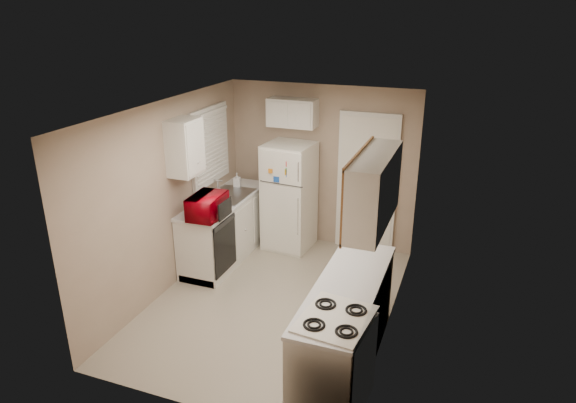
% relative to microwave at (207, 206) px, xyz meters
% --- Properties ---
extents(floor, '(3.80, 3.80, 0.00)m').
position_rel_microwave_xyz_m(floor, '(0.99, -0.22, -1.05)').
color(floor, '#B9AD97').
rests_on(floor, ground).
extents(ceiling, '(3.80, 3.80, 0.00)m').
position_rel_microwave_xyz_m(ceiling, '(0.99, -0.22, 1.35)').
color(ceiling, white).
rests_on(ceiling, floor).
extents(wall_left, '(3.80, 3.80, 0.00)m').
position_rel_microwave_xyz_m(wall_left, '(-0.41, -0.22, 0.15)').
color(wall_left, tan).
rests_on(wall_left, floor).
extents(wall_right, '(3.80, 3.80, 0.00)m').
position_rel_microwave_xyz_m(wall_right, '(2.39, -0.22, 0.15)').
color(wall_right, tan).
rests_on(wall_right, floor).
extents(wall_back, '(2.80, 2.80, 0.00)m').
position_rel_microwave_xyz_m(wall_back, '(0.99, 1.68, 0.15)').
color(wall_back, tan).
rests_on(wall_back, floor).
extents(wall_front, '(2.80, 2.80, 0.00)m').
position_rel_microwave_xyz_m(wall_front, '(0.99, -2.12, 0.15)').
color(wall_front, tan).
rests_on(wall_front, floor).
extents(left_counter, '(0.60, 1.80, 0.90)m').
position_rel_microwave_xyz_m(left_counter, '(-0.11, 0.68, -0.60)').
color(left_counter, silver).
rests_on(left_counter, floor).
extents(dishwasher, '(0.03, 0.58, 0.72)m').
position_rel_microwave_xyz_m(dishwasher, '(0.18, 0.08, -0.56)').
color(dishwasher, black).
rests_on(dishwasher, floor).
extents(sink, '(0.54, 0.74, 0.16)m').
position_rel_microwave_xyz_m(sink, '(-0.11, 0.83, -0.19)').
color(sink, gray).
rests_on(sink, left_counter).
extents(microwave, '(0.56, 0.33, 0.36)m').
position_rel_microwave_xyz_m(microwave, '(0.00, 0.00, 0.00)').
color(microwave, '#97000D').
rests_on(microwave, left_counter).
extents(soap_bottle, '(0.12, 0.12, 0.21)m').
position_rel_microwave_xyz_m(soap_bottle, '(-0.16, 1.19, -0.05)').
color(soap_bottle, silver).
rests_on(soap_bottle, left_counter).
extents(window_blinds, '(0.10, 0.98, 1.08)m').
position_rel_microwave_xyz_m(window_blinds, '(-0.37, 0.83, 0.55)').
color(window_blinds, silver).
rests_on(window_blinds, wall_left).
extents(upper_cabinet_left, '(0.30, 0.45, 0.70)m').
position_rel_microwave_xyz_m(upper_cabinet_left, '(-0.26, -0.00, 0.75)').
color(upper_cabinet_left, silver).
rests_on(upper_cabinet_left, wall_left).
extents(refrigerator, '(0.71, 0.69, 1.60)m').
position_rel_microwave_xyz_m(refrigerator, '(0.61, 1.33, -0.25)').
color(refrigerator, white).
rests_on(refrigerator, floor).
extents(cabinet_over_fridge, '(0.70, 0.30, 0.40)m').
position_rel_microwave_xyz_m(cabinet_over_fridge, '(0.59, 1.53, 0.95)').
color(cabinet_over_fridge, silver).
rests_on(cabinet_over_fridge, wall_back).
extents(interior_door, '(0.86, 0.06, 2.08)m').
position_rel_microwave_xyz_m(interior_door, '(1.69, 1.64, -0.03)').
color(interior_door, white).
rests_on(interior_door, floor).
extents(right_counter, '(0.60, 2.00, 0.90)m').
position_rel_microwave_xyz_m(right_counter, '(2.09, -1.02, -0.60)').
color(right_counter, silver).
rests_on(right_counter, floor).
extents(stove, '(0.64, 0.76, 0.85)m').
position_rel_microwave_xyz_m(stove, '(2.14, -1.62, -0.62)').
color(stove, white).
rests_on(stove, floor).
extents(upper_cabinet_right, '(0.30, 1.20, 0.70)m').
position_rel_microwave_xyz_m(upper_cabinet_right, '(2.24, -0.72, 0.75)').
color(upper_cabinet_right, silver).
rests_on(upper_cabinet_right, wall_right).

